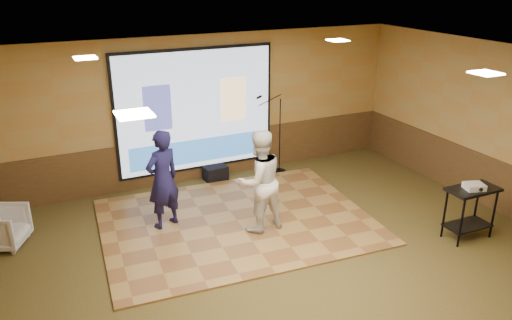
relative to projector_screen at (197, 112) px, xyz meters
name	(u,v)px	position (x,y,z in m)	size (l,w,h in m)	color
ground	(272,258)	(0.00, -3.44, -1.47)	(9.00, 9.00, 0.00)	#32391A
room_shell	(274,129)	(0.00, -3.44, 0.62)	(9.04, 7.04, 3.02)	#A98746
wainscot_back	(198,157)	(0.00, 0.04, -1.00)	(9.00, 0.04, 0.95)	#4B2B19
wainscot_right	(486,181)	(4.48, -3.44, -1.00)	(0.04, 7.00, 0.95)	#4B2B19
projector_screen	(197,112)	(0.00, 0.00, 0.00)	(3.32, 0.06, 2.52)	black
downlight_nw	(85,58)	(-2.20, -1.64, 1.50)	(0.32, 0.32, 0.02)	#FFF0BF
downlight_ne	(338,40)	(2.20, -1.64, 1.50)	(0.32, 0.32, 0.02)	#FFF0BF
downlight_sw	(134,114)	(-2.20, -4.94, 1.50)	(0.32, 0.32, 0.02)	#FFF0BF
downlight_se	(486,73)	(2.20, -4.94, 1.50)	(0.32, 0.32, 0.02)	#FFF0BF
dance_floor	(237,221)	(-0.04, -2.11, -1.46)	(4.60, 3.51, 0.03)	olive
player_left	(163,179)	(-1.22, -1.75, -0.58)	(0.63, 0.41, 1.72)	#181644
player_right	(259,181)	(0.20, -2.54, -0.56)	(0.85, 0.67, 1.76)	silver
av_table	(471,204)	(3.22, -4.22, -0.86)	(0.85, 0.45, 0.89)	black
projector	(474,186)	(3.19, -4.25, -0.53)	(0.29, 0.25, 0.10)	silver
mic_stand	(277,151)	(1.67, -0.36, -0.98)	(0.69, 0.28, 1.77)	black
banquet_chair	(2,228)	(-3.74, -1.25, -1.16)	(0.68, 0.70, 0.64)	gray
duffel_bag	(216,173)	(0.30, -0.19, -1.33)	(0.48, 0.32, 0.30)	black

